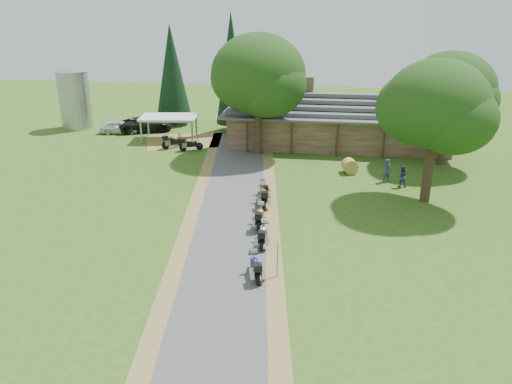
# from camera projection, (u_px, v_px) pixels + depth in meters

# --- Properties ---
(ground) EXTENTS (120.00, 120.00, 0.00)m
(ground) POSITION_uv_depth(u_px,v_px,m) (225.00, 253.00, 27.04)
(ground) COLOR #2D5919
(ground) RESTS_ON ground
(driveway) EXTENTS (51.95, 51.95, 0.00)m
(driveway) POSITION_uv_depth(u_px,v_px,m) (231.00, 223.00, 30.81)
(driveway) COLOR #434346
(driveway) RESTS_ON ground
(lodge) EXTENTS (21.40, 9.40, 4.90)m
(lodge) POSITION_uv_depth(u_px,v_px,m) (337.00, 118.00, 47.57)
(lodge) COLOR brown
(lodge) RESTS_ON ground
(silo) EXTENTS (3.26, 3.26, 6.58)m
(silo) POSITION_uv_depth(u_px,v_px,m) (74.00, 98.00, 53.38)
(silo) COLOR gray
(silo) RESTS_ON ground
(carport) EXTENTS (5.88, 4.32, 2.36)m
(carport) POSITION_uv_depth(u_px,v_px,m) (169.00, 128.00, 49.33)
(carport) COLOR silver
(carport) RESTS_ON ground
(car_white_sedan) EXTENTS (3.05, 5.43, 1.71)m
(car_white_sedan) POSITION_uv_depth(u_px,v_px,m) (119.00, 125.00, 51.91)
(car_white_sedan) COLOR silver
(car_white_sedan) RESTS_ON ground
(car_dark_suv) EXTENTS (4.81, 6.56, 2.31)m
(car_dark_suv) POSITION_uv_depth(u_px,v_px,m) (145.00, 121.00, 52.60)
(car_dark_suv) COLOR black
(car_dark_suv) RESTS_ON ground
(motorcycle_row_a) EXTENTS (1.13, 1.94, 1.26)m
(motorcycle_row_a) POSITION_uv_depth(u_px,v_px,m) (255.00, 266.00, 24.43)
(motorcycle_row_a) COLOR navy
(motorcycle_row_a) RESTS_ON ground
(motorcycle_row_b) EXTENTS (0.67, 1.94, 1.32)m
(motorcycle_row_b) POSITION_uv_depth(u_px,v_px,m) (263.00, 234.00, 27.75)
(motorcycle_row_b) COLOR #AEB2B7
(motorcycle_row_b) RESTS_ON ground
(motorcycle_row_c) EXTENTS (0.76, 2.07, 1.40)m
(motorcycle_row_c) POSITION_uv_depth(u_px,v_px,m) (260.00, 216.00, 30.03)
(motorcycle_row_c) COLOR #C68C19
(motorcycle_row_c) RESTS_ON ground
(motorcycle_row_d) EXTENTS (1.11, 2.22, 1.45)m
(motorcycle_row_d) POSITION_uv_depth(u_px,v_px,m) (263.00, 195.00, 33.23)
(motorcycle_row_d) COLOR #B3510F
(motorcycle_row_d) RESTS_ON ground
(motorcycle_row_e) EXTENTS (1.07, 1.85, 1.21)m
(motorcycle_row_e) POSITION_uv_depth(u_px,v_px,m) (264.00, 188.00, 34.80)
(motorcycle_row_e) COLOR black
(motorcycle_row_e) RESTS_ON ground
(motorcycle_carport_a) EXTENTS (2.04, 1.84, 1.42)m
(motorcycle_carport_a) POSITION_uv_depth(u_px,v_px,m) (174.00, 140.00, 46.65)
(motorcycle_carport_a) COLOR gold
(motorcycle_carport_a) RESTS_ON ground
(motorcycle_carport_b) EXTENTS (2.03, 1.43, 1.33)m
(motorcycle_carport_b) POSITION_uv_depth(u_px,v_px,m) (191.00, 143.00, 45.83)
(motorcycle_carport_b) COLOR slate
(motorcycle_carport_b) RESTS_ON ground
(person_a) EXTENTS (0.69, 0.56, 2.13)m
(person_a) POSITION_uv_depth(u_px,v_px,m) (387.00, 168.00, 37.54)
(person_a) COLOR navy
(person_a) RESTS_ON ground
(person_b) EXTENTS (0.56, 0.41, 1.91)m
(person_b) POSITION_uv_depth(u_px,v_px,m) (402.00, 174.00, 36.57)
(person_b) COLOR navy
(person_b) RESTS_ON ground
(hay_bale) EXTENTS (1.36, 1.29, 1.15)m
(hay_bale) POSITION_uv_depth(u_px,v_px,m) (350.00, 166.00, 39.71)
(hay_bale) COLOR #A47D3C
(hay_bale) RESTS_ON ground
(sign_post) EXTENTS (0.34, 0.06, 1.92)m
(sign_post) POSITION_uv_depth(u_px,v_px,m) (277.00, 259.00, 24.37)
(sign_post) COLOR gray
(sign_post) RESTS_ON ground
(oak_lodge_left) EXTENTS (8.10, 8.10, 11.46)m
(oak_lodge_left) POSITION_uv_depth(u_px,v_px,m) (258.00, 90.00, 42.95)
(oak_lodge_left) COLOR #163911
(oak_lodge_left) RESTS_ON ground
(oak_lodge_right) EXTENTS (7.01, 7.01, 10.20)m
(oak_lodge_right) POSITION_uv_depth(u_px,v_px,m) (448.00, 104.00, 40.30)
(oak_lodge_right) COLOR #163911
(oak_lodge_right) RESTS_ON ground
(oak_driveway) EXTENTS (6.76, 6.76, 10.78)m
(oak_driveway) POSITION_uv_depth(u_px,v_px,m) (434.00, 124.00, 32.30)
(oak_driveway) COLOR #163911
(oak_driveway) RESTS_ON ground
(cedar_near) EXTENTS (3.35, 3.35, 12.11)m
(cedar_near) POSITION_uv_depth(u_px,v_px,m) (232.00, 73.00, 51.03)
(cedar_near) COLOR black
(cedar_near) RESTS_ON ground
(cedar_far) EXTENTS (3.81, 3.81, 10.84)m
(cedar_far) POSITION_uv_depth(u_px,v_px,m) (172.00, 75.00, 54.25)
(cedar_far) COLOR black
(cedar_far) RESTS_ON ground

